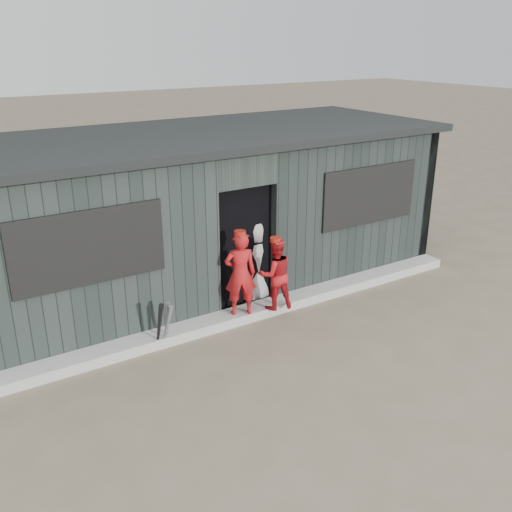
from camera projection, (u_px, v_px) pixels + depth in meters
ground at (330, 369)px, 7.45m from camera, size 80.00×80.00×0.00m
curb at (255, 311)px, 8.86m from camera, size 8.00×0.36×0.15m
bat_left at (167, 326)px, 7.82m from camera, size 0.15×0.28×0.69m
bat_mid at (167, 322)px, 7.91m from camera, size 0.11×0.27×0.71m
bat_right at (159, 326)px, 7.75m from camera, size 0.08×0.30×0.76m
player_red_left at (240, 274)px, 8.40m from camera, size 0.55×0.46×1.29m
player_red_right at (275, 274)px, 8.61m from camera, size 0.62×0.53×1.12m
player_grey_back at (254, 261)px, 9.13m from camera, size 0.72×0.51×1.40m
dugout at (203, 210)px, 9.74m from camera, size 8.30×3.30×2.62m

